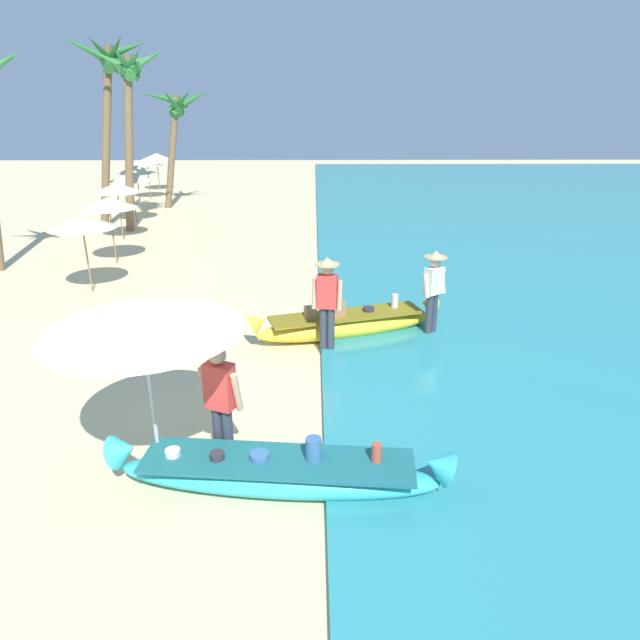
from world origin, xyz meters
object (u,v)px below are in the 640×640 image
object	(u,v)px
person_tourist_customer	(221,399)
palm_tree_leaning_seaward	(108,74)
palm_tree_tall_inland	(129,82)
palm_tree_far_behind	(176,111)
boat_cyan_foreground	(278,473)
boat_yellow_midground	(346,324)
person_vendor_assistant	(433,288)
patio_umbrella_large	(142,320)
person_vendor_hatted	(327,299)

from	to	relation	value
person_tourist_customer	palm_tree_leaning_seaward	world-z (taller)	palm_tree_leaning_seaward
palm_tree_tall_inland	person_tourist_customer	bearing A→B (deg)	-70.45
palm_tree_far_behind	boat_cyan_foreground	bearing A→B (deg)	-74.64
boat_yellow_midground	palm_tree_far_behind	world-z (taller)	palm_tree_far_behind
person_vendor_assistant	palm_tree_leaning_seaward	bearing A→B (deg)	131.83
boat_cyan_foreground	boat_yellow_midground	bearing A→B (deg)	77.05
boat_yellow_midground	patio_umbrella_large	distance (m)	5.35
boat_cyan_foreground	person_tourist_customer	distance (m)	1.17
person_vendor_assistant	palm_tree_leaning_seaward	size ratio (longest dim) A/B	0.27
boat_yellow_midground	person_tourist_customer	bearing A→B (deg)	-113.93
boat_yellow_midground	person_vendor_hatted	world-z (taller)	person_vendor_hatted
person_vendor_hatted	person_vendor_assistant	world-z (taller)	person_vendor_hatted
palm_tree_tall_inland	boat_yellow_midground	bearing A→B (deg)	-55.58
boat_yellow_midground	patio_umbrella_large	bearing A→B (deg)	-121.33
palm_tree_far_behind	person_vendor_hatted	bearing A→B (deg)	-68.71
boat_yellow_midground	palm_tree_leaning_seaward	world-z (taller)	palm_tree_leaning_seaward
boat_yellow_midground	palm_tree_far_behind	xyz separation A→B (m)	(-6.37, 14.56, 3.73)
boat_cyan_foreground	palm_tree_far_behind	xyz separation A→B (m)	(-5.29, 19.26, 3.77)
boat_yellow_midground	person_vendor_hatted	distance (m)	1.17
boat_yellow_midground	person_tourist_customer	distance (m)	4.53
boat_cyan_foreground	person_vendor_assistant	distance (m)	5.52
boat_cyan_foreground	person_vendor_assistant	xyz separation A→B (m)	(2.77, 4.71, 0.78)
boat_yellow_midground	palm_tree_leaning_seaward	size ratio (longest dim) A/B	0.60
person_vendor_assistant	palm_tree_tall_inland	size ratio (longest dim) A/B	0.29
person_vendor_assistant	palm_tree_far_behind	distance (m)	16.90
boat_yellow_midground	palm_tree_tall_inland	bearing A→B (deg)	124.42
patio_umbrella_large	palm_tree_leaning_seaward	bearing A→B (deg)	108.80
person_tourist_customer	patio_umbrella_large	world-z (taller)	patio_umbrella_large
person_vendor_hatted	palm_tree_leaning_seaward	xyz separation A→B (m)	(-7.23, 11.19, 4.21)
person_tourist_customer	palm_tree_leaning_seaward	bearing A→B (deg)	111.80
person_vendor_hatted	person_vendor_assistant	xyz separation A→B (m)	(2.09, 0.77, -0.05)
person_vendor_hatted	palm_tree_tall_inland	size ratio (longest dim) A/B	0.30
boat_yellow_midground	palm_tree_far_behind	distance (m)	16.33
person_tourist_customer	person_vendor_assistant	xyz separation A→B (m)	(3.51, 4.12, 0.10)
palm_tree_leaning_seaward	palm_tree_far_behind	world-z (taller)	palm_tree_leaning_seaward
person_tourist_customer	palm_tree_tall_inland	world-z (taller)	palm_tree_tall_inland
patio_umbrella_large	palm_tree_tall_inland	bearing A→B (deg)	106.39
person_vendor_assistant	palm_tree_leaning_seaward	distance (m)	14.61
boat_yellow_midground	person_vendor_hatted	bearing A→B (deg)	-117.95
palm_tree_tall_inland	patio_umbrella_large	bearing A→B (deg)	-73.61
patio_umbrella_large	palm_tree_leaning_seaward	world-z (taller)	palm_tree_leaning_seaward
boat_cyan_foreground	palm_tree_tall_inland	size ratio (longest dim) A/B	0.68
palm_tree_leaning_seaward	patio_umbrella_large	bearing A→B (deg)	-71.20
patio_umbrella_large	palm_tree_leaning_seaward	distance (m)	15.89
person_vendor_assistant	patio_umbrella_large	distance (m)	6.19
person_vendor_assistant	palm_tree_tall_inland	world-z (taller)	palm_tree_tall_inland
person_vendor_assistant	patio_umbrella_large	size ratio (longest dim) A/B	0.76
person_vendor_hatted	boat_cyan_foreground	bearing A→B (deg)	-99.77
boat_cyan_foreground	palm_tree_leaning_seaward	xyz separation A→B (m)	(-6.55, 15.13, 5.04)
person_vendor_assistant	palm_tree_far_behind	size ratio (longest dim) A/B	0.35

